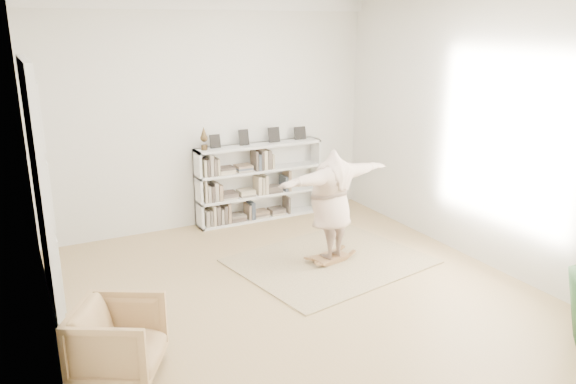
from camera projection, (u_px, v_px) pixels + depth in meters
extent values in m
plane|color=tan|center=(299.00, 294.00, 6.96)|extent=(6.00, 6.00, 0.00)
plane|color=silver|center=(211.00, 116.00, 8.99)|extent=(5.50, 0.00, 5.50)
plane|color=silver|center=(507.00, 236.00, 3.89)|extent=(5.50, 0.00, 5.50)
plane|color=silver|center=(41.00, 182.00, 5.23)|extent=(0.00, 6.00, 6.00)
plane|color=silver|center=(477.00, 132.00, 7.65)|extent=(0.00, 6.00, 6.00)
cube|color=white|center=(208.00, 3.00, 8.45)|extent=(5.50, 0.12, 0.18)
cube|color=white|center=(40.00, 188.00, 6.47)|extent=(0.08, 1.78, 2.92)
cube|color=silver|center=(45.00, 197.00, 6.14)|extent=(0.06, 0.78, 2.80)
cube|color=silver|center=(39.00, 179.00, 6.82)|extent=(0.06, 0.78, 2.80)
cube|color=silver|center=(199.00, 190.00, 9.01)|extent=(0.04, 0.35, 1.30)
cube|color=silver|center=(315.00, 174.00, 9.96)|extent=(0.04, 0.35, 1.30)
cube|color=silver|center=(256.00, 180.00, 9.62)|extent=(2.20, 0.04, 1.30)
cube|color=silver|center=(260.00, 217.00, 9.67)|extent=(2.20, 0.35, 0.04)
cube|color=silver|center=(260.00, 194.00, 9.55)|extent=(2.20, 0.35, 0.04)
cube|color=silver|center=(259.00, 170.00, 9.43)|extent=(2.20, 0.35, 0.04)
cube|color=silver|center=(259.00, 145.00, 9.31)|extent=(2.20, 0.35, 0.04)
cube|color=black|center=(215.00, 141.00, 8.98)|extent=(0.18, 0.07, 0.24)
cube|color=black|center=(244.00, 138.00, 9.20)|extent=(0.18, 0.07, 0.24)
cube|color=black|center=(274.00, 135.00, 9.44)|extent=(0.18, 0.07, 0.24)
cube|color=black|center=(300.00, 133.00, 9.66)|extent=(0.18, 0.07, 0.24)
imported|color=tan|center=(118.00, 340.00, 5.28)|extent=(1.06, 1.06, 0.72)
cube|color=tan|center=(330.00, 261.00, 7.90)|extent=(2.81, 2.41, 0.02)
cube|color=olive|center=(330.00, 257.00, 7.88)|extent=(0.55, 0.39, 0.03)
cube|color=olive|center=(330.00, 259.00, 7.89)|extent=(0.35, 0.11, 0.04)
cube|color=olive|center=(330.00, 259.00, 7.89)|extent=(0.35, 0.11, 0.04)
cube|color=olive|center=(330.00, 257.00, 7.88)|extent=(0.21, 0.09, 0.10)
cube|color=olive|center=(330.00, 257.00, 7.88)|extent=(0.21, 0.09, 0.10)
imported|color=#CBAC98|center=(331.00, 201.00, 7.64)|extent=(1.94, 0.84, 1.53)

